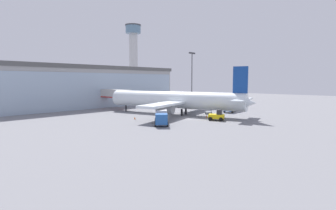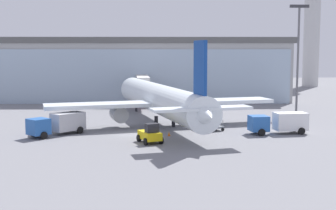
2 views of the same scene
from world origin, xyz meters
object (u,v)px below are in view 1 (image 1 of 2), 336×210
Objects in this scene: pushback_tug at (217,116)px; baggage_cart at (209,112)px; apron_light_mast at (192,74)px; fuel_truck at (233,106)px; jet_bridge at (113,94)px; safety_cone_nose at (206,116)px; catering_truck at (161,117)px; control_tower at (133,54)px; safety_cone_wingtip at (135,118)px; airplane at (176,100)px.

baggage_cart is at bearing -69.05° from pushback_tug.
apron_light_mast is 23.92m from fuel_truck.
pushback_tug is at bearing 179.55° from jet_bridge.
apron_light_mast is 32.67× the size of safety_cone_nose.
jet_bridge is 35.21m from pushback_tug.
apron_light_mast is 2.63× the size of catering_truck.
jet_bridge is 4.35× the size of baggage_cart.
control_tower is at bearing 67.52° from apron_light_mast.
jet_bridge reaches higher than fuel_truck.
safety_cone_nose is (-5.87, -3.12, -0.23)m from baggage_cart.
jet_bridge is 28.57m from apron_light_mast.
apron_light_mast is 4.95× the size of pushback_tug.
fuel_truck is 2.32× the size of baggage_cart.
airplane is at bearing -7.18° from safety_cone_wingtip.
control_tower is 92.99m from safety_cone_nose.
jet_bridge is at bearing -101.21° from baggage_cart.
safety_cone_nose is at bearing -0.88° from baggage_cart.
airplane is 70.76× the size of safety_cone_wingtip.
safety_cone_wingtip is at bearing -49.34° from baggage_cart.
fuel_truck is at bearing 134.59° from baggage_cart.
apron_light_mast is 2.40× the size of fuel_truck.
control_tower is 2.14× the size of apron_light_mast.
pushback_tug is at bearing 159.11° from airplane.
baggage_cart is 6.65m from safety_cone_nose.
jet_bridge is 29.37m from baggage_cart.
catering_truck is 27.65m from fuel_truck.
control_tower reaches higher than fuel_truck.
catering_truck is at bearing 42.28° from pushback_tug.
airplane is at bearing -68.72° from baggage_cart.
baggage_cart is 19.95m from safety_cone_wingtip.
apron_light_mast is at bearing -112.41° from jet_bridge.
catering_truck is at bearing -152.20° from apron_light_mast.
baggage_cart is at bearing -118.63° from control_tower.
catering_truck reaches higher than baggage_cart.
airplane reaches higher than safety_cone_nose.
control_tower is 10.61× the size of pushback_tug.
safety_cone_nose is 16.32m from safety_cone_wingtip.
fuel_truck is 14.11m from safety_cone_nose.
baggage_cart is at bearing -163.68° from jet_bridge.
pushback_tug is at bearing 12.54° from baggage_cart.
airplane reaches higher than baggage_cart.
catering_truck is 19.55m from baggage_cart.
jet_bridge is 25.50× the size of safety_cone_nose.
apron_light_mast reaches higher than catering_truck.
control_tower is at bearing 59.05° from safety_cone_nose.
airplane is at bearing -175.40° from jet_bridge.
safety_cone_nose is (0.65, -8.55, -3.32)m from airplane.
catering_truck reaches higher than safety_cone_nose.
catering_truck is 13.73m from safety_cone_nose.
catering_truck is at bearing -128.36° from control_tower.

